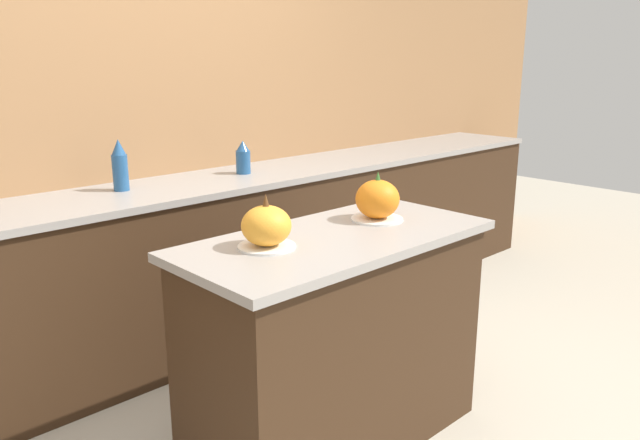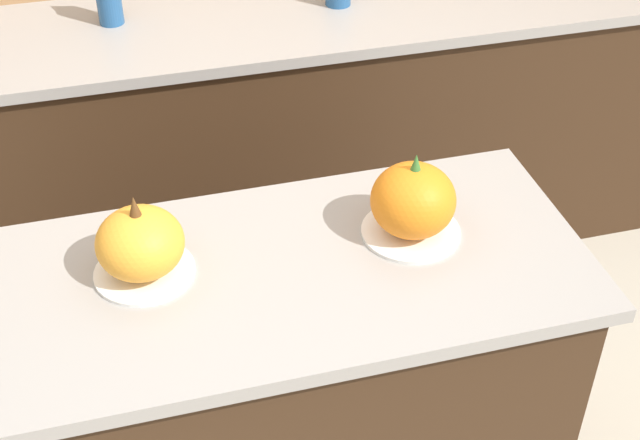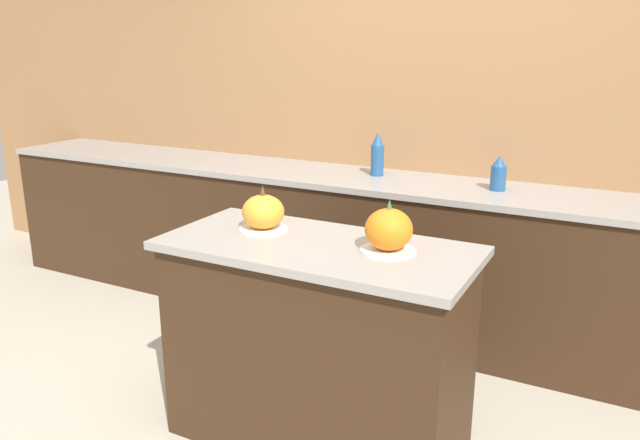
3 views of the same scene
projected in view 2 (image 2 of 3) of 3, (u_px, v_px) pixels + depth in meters
name	position (u px, v px, depth m)	size (l,w,h in m)	color
kitchen_island	(293.00, 409.00, 2.16)	(1.29, 0.61, 0.91)	#382314
back_counter	(212.00, 148.00, 3.06)	(6.00, 0.60, 0.93)	#382314
pumpkin_cake_left	(140.00, 245.00, 1.83)	(0.21, 0.21, 0.20)	white
pumpkin_cake_right	(413.00, 202.00, 1.93)	(0.22, 0.22, 0.21)	white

